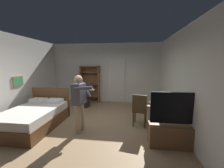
% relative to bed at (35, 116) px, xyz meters
% --- Properties ---
extents(ground_plane, '(6.05, 6.05, 0.00)m').
position_rel_bed_xyz_m(ground_plane, '(1.64, 0.28, -0.30)').
color(ground_plane, '#997A56').
extents(wall_back, '(5.43, 0.12, 2.85)m').
position_rel_bed_xyz_m(wall_back, '(1.64, 3.09, 1.12)').
color(wall_back, silver).
rests_on(wall_back, ground_plane).
extents(wall_left, '(0.15, 5.74, 2.85)m').
position_rel_bed_xyz_m(wall_left, '(-1.01, 0.28, 1.12)').
color(wall_left, silver).
rests_on(wall_left, ground_plane).
extents(wall_right, '(0.12, 5.74, 2.85)m').
position_rel_bed_xyz_m(wall_right, '(4.30, 0.28, 1.12)').
color(wall_right, silver).
rests_on(wall_right, ground_plane).
extents(doorway_frame, '(0.93, 0.08, 2.13)m').
position_rel_bed_xyz_m(doorway_frame, '(2.14, 3.01, 0.92)').
color(doorway_frame, white).
rests_on(doorway_frame, ground_plane).
extents(bed, '(1.36, 2.05, 1.02)m').
position_rel_bed_xyz_m(bed, '(0.00, 0.00, 0.00)').
color(bed, brown).
rests_on(bed, ground_plane).
extents(bookshelf, '(0.92, 0.32, 1.77)m').
position_rel_bed_xyz_m(bookshelf, '(0.93, 2.87, 0.65)').
color(bookshelf, brown).
rests_on(bookshelf, ground_plane).
extents(tv_flatscreen, '(1.25, 0.40, 1.28)m').
position_rel_bed_xyz_m(tv_flatscreen, '(3.94, -0.58, 0.06)').
color(tv_flatscreen, brown).
rests_on(tv_flatscreen, ground_plane).
extents(side_table, '(0.65, 0.65, 0.70)m').
position_rel_bed_xyz_m(side_table, '(3.65, 0.35, 0.17)').
color(side_table, brown).
rests_on(side_table, ground_plane).
extents(laptop, '(0.40, 0.40, 0.16)m').
position_rel_bed_xyz_m(laptop, '(3.61, 0.31, 0.45)').
color(laptop, black).
rests_on(laptop, side_table).
extents(bottle_on_table, '(0.06, 0.06, 0.28)m').
position_rel_bed_xyz_m(bottle_on_table, '(3.79, 0.27, 0.52)').
color(bottle_on_table, '#2E452C').
rests_on(bottle_on_table, side_table).
extents(wooden_chair, '(0.49, 0.49, 0.99)m').
position_rel_bed_xyz_m(wooden_chair, '(3.16, 0.38, 0.24)').
color(wooden_chair, '#4C331E').
rests_on(wooden_chair, ground_plane).
extents(person_blue_shirt, '(0.67, 0.61, 1.58)m').
position_rel_bed_xyz_m(person_blue_shirt, '(1.49, -0.16, 0.60)').
color(person_blue_shirt, tan).
rests_on(person_blue_shirt, ground_plane).
extents(suitcase_dark, '(0.56, 0.41, 0.36)m').
position_rel_bed_xyz_m(suitcase_dark, '(0.84, 2.05, -0.13)').
color(suitcase_dark, black).
rests_on(suitcase_dark, ground_plane).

